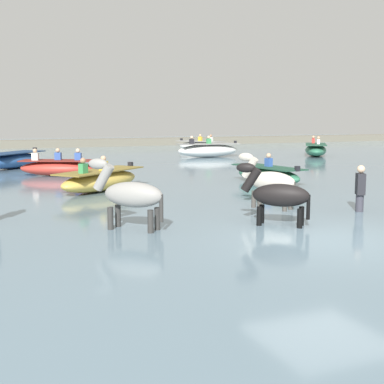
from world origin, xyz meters
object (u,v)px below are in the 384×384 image
Objects in this scene: horse_trailing_grey at (130,197)px; boat_distant_west at (316,150)px; horse_lead_black at (278,197)px; horse_flank_pinto at (270,183)px; boat_near_starboard at (101,180)px; boat_mid_outer at (58,168)px; person_onlooker_right at (360,195)px; boat_distant_east at (208,150)px; boat_mid_channel at (200,146)px; boat_far_inshore at (268,175)px; boat_far_offshore at (13,160)px.

horse_trailing_grey reaches higher than boat_distant_west.
horse_flank_pinto is (1.01, 1.99, 0.04)m from horse_lead_black.
boat_near_starboard is at bearing 82.42° from horse_trailing_grey.
person_onlooker_right is at bearing -63.75° from boat_mid_outer.
horse_lead_black reaches higher than person_onlooker_right.
horse_flank_pinto is 18.39m from boat_distant_east.
boat_distant_west is (13.80, 17.52, -0.26)m from horse_lead_black.
horse_flank_pinto is (4.14, 1.14, -0.04)m from horse_trailing_grey.
horse_trailing_grey reaches higher than boat_near_starboard.
horse_flank_pinto is at bearing -109.68° from boat_distant_east.
horse_trailing_grey is at bearing -117.16° from boat_mid_channel.
boat_distant_west is 2.32× the size of person_onlooker_right.
boat_distant_west is 14.82m from boat_far_inshore.
boat_far_inshore is at bearing 59.38° from horse_flank_pinto.
horse_trailing_grey is at bearing -164.56° from horse_flank_pinto.
boat_distant_west is 1.05× the size of boat_far_offshore.
horse_trailing_grey reaches higher than boat_far_inshore.
boat_distant_east is at bearing 70.32° from horse_flank_pinto.
person_onlooker_right reaches higher than boat_near_starboard.
horse_trailing_grey is at bearing -140.02° from boat_far_inshore.
boat_mid_channel is 20.27m from boat_near_starboard.
horse_lead_black is 2.24m from horse_flank_pinto.
boat_far_inshore is at bearing 60.46° from horse_lead_black.
boat_near_starboard is at bearing -127.96° from boat_distant_east.
horse_lead_black is at bearing -116.95° from horse_flank_pinto.
boat_mid_channel is at bearing 127.20° from boat_distant_west.
boat_mid_channel reaches higher than boat_far_offshore.
boat_far_offshore is at bearing 108.81° from boat_mid_outer.
boat_mid_channel reaches higher than boat_near_starboard.
horse_lead_black is 0.51× the size of boat_far_offshore.
horse_flank_pinto is 20.11m from boat_distant_west.
horse_trailing_grey is (-3.13, 0.85, 0.08)m from horse_lead_black.
boat_near_starboard is at bearing 107.84° from horse_lead_black.
person_onlooker_right is (7.14, -15.76, 0.06)m from boat_far_offshore.
boat_distant_east is (10.08, 7.00, 0.08)m from boat_mid_outer.
horse_flank_pinto is at bearing 63.05° from horse_lead_black.
horse_lead_black is at bearing -72.16° from boat_near_starboard.
boat_distant_west is at bearing 57.04° from person_onlooker_right.
boat_mid_channel is (5.05, 17.48, 0.07)m from boat_far_inshore.
horse_flank_pinto is 11.02m from boat_mid_outer.
boat_distant_west is at bearing 51.77° from horse_lead_black.
horse_lead_black is 0.47× the size of boat_distant_east.
person_onlooker_right is at bearing -122.96° from boat_distant_west.
boat_distant_east reaches higher than boat_distant_west.
boat_far_offshore is at bearing 94.20° from horse_trailing_grey.
boat_far_inshore is at bearing 81.57° from person_onlooker_right.
person_onlooker_right reaches higher than boat_mid_outer.
horse_flank_pinto reaches higher than person_onlooker_right.
boat_distant_east is at bearing 14.11° from boat_far_offshore.
boat_far_inshore is at bearing -50.68° from boat_far_offshore.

